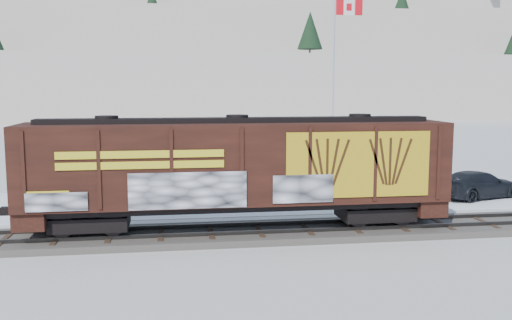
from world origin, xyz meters
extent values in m
plane|color=white|center=(0.00, 0.00, 0.00)|extent=(500.00, 500.00, 0.00)
cube|color=#59544C|center=(0.00, 0.00, 0.14)|extent=(50.00, 3.40, 0.28)
cube|color=#33302D|center=(0.00, -0.72, 0.35)|extent=(50.00, 0.10, 0.15)
cube|color=#33302D|center=(0.00, 0.72, 0.35)|extent=(50.00, 0.10, 0.15)
cube|color=white|center=(0.00, 7.50, 0.01)|extent=(40.00, 8.00, 0.03)
cube|color=white|center=(0.00, 95.00, 6.00)|extent=(360.00, 40.00, 12.00)
cube|color=white|center=(0.00, 125.00, 12.00)|extent=(360.00, 40.00, 24.00)
cube|color=white|center=(0.00, 160.00, 17.50)|extent=(360.00, 50.00, 35.00)
cone|color=black|center=(22.00, 90.00, 17.31)|extent=(5.04, 5.04, 7.38)
cone|color=black|center=(-10.00, 128.00, 28.13)|extent=(3.92, 3.92, 5.74)
cone|color=black|center=(55.00, 124.00, 28.72)|extent=(4.48, 4.48, 6.56)
cube|color=black|center=(-8.75, 0.00, 0.88)|extent=(3.00, 2.00, 0.90)
cube|color=black|center=(3.02, 0.00, 0.88)|extent=(3.00, 2.00, 0.90)
cylinder|color=black|center=(-9.70, -0.78, 0.88)|extent=(0.90, 0.12, 0.90)
cube|color=black|center=(-2.87, 0.00, 1.41)|extent=(17.10, 2.40, 0.25)
cube|color=#36160E|center=(-2.87, 0.00, 3.13)|extent=(17.10, 3.00, 3.20)
cube|color=black|center=(-2.87, 0.00, 4.83)|extent=(15.73, 0.90, 0.20)
cube|color=#C18F17|center=(1.75, -1.54, 3.13)|extent=(5.81, 0.03, 2.60)
cube|color=gold|center=(-6.63, -1.54, 3.48)|extent=(6.16, 0.02, 0.70)
cube|color=white|center=(-4.92, -1.55, 2.28)|extent=(4.45, 0.03, 1.40)
cylinder|color=silver|center=(4.86, 13.10, 0.10)|extent=(0.90, 0.90, 0.20)
cylinder|color=silver|center=(4.86, 13.10, 5.95)|extent=(0.14, 0.14, 11.90)
cube|color=red|center=(5.21, 13.10, 11.20)|extent=(0.50, 0.07, 1.00)
cube|color=white|center=(5.81, 13.10, 11.20)|extent=(0.70, 0.09, 1.00)
cube|color=red|center=(6.46, 13.10, 11.20)|extent=(0.50, 0.07, 1.00)
imported|color=#ACAFB4|center=(-6.16, 6.73, 0.85)|extent=(4.96, 2.32, 1.64)
imported|color=silver|center=(-2.80, 7.76, 0.79)|extent=(4.73, 2.04, 1.51)
imported|color=black|center=(11.34, 6.22, 0.78)|extent=(5.55, 3.51, 1.50)
camera|label=1|loc=(-5.46, -22.84, 6.17)|focal=40.00mm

